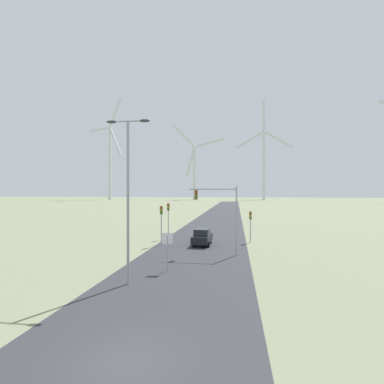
% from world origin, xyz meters
% --- Properties ---
extents(ground_plane, '(600.00, 600.00, 0.00)m').
position_xyz_m(ground_plane, '(0.00, 0.00, 0.00)').
color(ground_plane, '#757A5B').
extents(road_surface, '(10.00, 240.00, 0.01)m').
position_xyz_m(road_surface, '(0.00, 48.00, 0.00)').
color(road_surface, '#2D2D33').
rests_on(road_surface, ground).
extents(streetlamp, '(2.91, 0.32, 10.55)m').
position_xyz_m(streetlamp, '(-3.03, 8.33, 6.54)').
color(streetlamp, '#93999E').
rests_on(streetlamp, ground).
extents(stop_sign_near, '(0.81, 0.07, 2.87)m').
position_xyz_m(stop_sign_near, '(-1.22, 11.65, 2.01)').
color(stop_sign_near, '#93999E').
rests_on(stop_sign_near, ground).
extents(traffic_light_post_near_left, '(0.28, 0.34, 4.44)m').
position_xyz_m(traffic_light_post_near_left, '(-4.63, 26.79, 3.24)').
color(traffic_light_post_near_left, '#93999E').
rests_on(traffic_light_post_near_left, ground).
extents(traffic_light_post_near_right, '(0.28, 0.34, 3.60)m').
position_xyz_m(traffic_light_post_near_right, '(5.49, 25.50, 2.65)').
color(traffic_light_post_near_right, '#93999E').
rests_on(traffic_light_post_near_right, ground).
extents(traffic_light_post_mid_left, '(0.28, 0.34, 4.33)m').
position_xyz_m(traffic_light_post_mid_left, '(-4.36, 22.14, 3.16)').
color(traffic_light_post_mid_left, '#93999E').
rests_on(traffic_light_post_mid_left, ground).
extents(traffic_light_mast_overhead, '(4.52, 0.35, 6.43)m').
position_xyz_m(traffic_light_mast_overhead, '(2.36, 18.06, 4.56)').
color(traffic_light_mast_overhead, '#93999E').
rests_on(traffic_light_mast_overhead, ground).
extents(car_approaching, '(2.04, 4.20, 1.83)m').
position_xyz_m(car_approaching, '(0.12, 22.90, 0.91)').
color(car_approaching, black).
rests_on(car_approaching, ground).
extents(wind_turbine_far_left, '(33.66, 17.80, 74.15)m').
position_xyz_m(wind_turbine_far_left, '(-87.76, 197.98, 32.72)').
color(wind_turbine_far_left, silver).
rests_on(wind_turbine_far_left, ground).
extents(wind_turbine_left, '(37.62, 9.52, 55.22)m').
position_xyz_m(wind_turbine_left, '(-26.43, 207.19, 24.99)').
color(wind_turbine_left, silver).
rests_on(wind_turbine_left, ground).
extents(wind_turbine_center, '(42.22, 3.59, 74.02)m').
position_xyz_m(wind_turbine_center, '(24.07, 215.54, 31.29)').
color(wind_turbine_center, silver).
rests_on(wind_turbine_center, ground).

